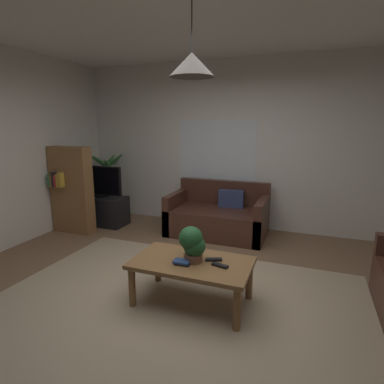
# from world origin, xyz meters

# --- Properties ---
(floor) EXTENTS (5.63, 4.98, 0.02)m
(floor) POSITION_xyz_m (0.00, 0.00, -0.01)
(floor) COLOR brown
(floor) RESTS_ON ground
(rug) EXTENTS (3.66, 2.74, 0.01)m
(rug) POSITION_xyz_m (0.00, -0.20, 0.00)
(rug) COLOR tan
(rug) RESTS_ON ground
(wall_back) EXTENTS (5.75, 0.06, 2.78)m
(wall_back) POSITION_xyz_m (0.00, 2.52, 1.39)
(wall_back) COLOR silver
(wall_back) RESTS_ON ground
(window_pane) EXTENTS (1.34, 0.01, 1.01)m
(window_pane) POSITION_xyz_m (-0.38, 2.49, 1.30)
(window_pane) COLOR white
(couch_under_window) EXTENTS (1.53, 0.88, 0.82)m
(couch_under_window) POSITION_xyz_m (-0.20, 1.99, 0.27)
(couch_under_window) COLOR #47281E
(couch_under_window) RESTS_ON ground
(coffee_table) EXTENTS (1.15, 0.66, 0.44)m
(coffee_table) POSITION_xyz_m (0.13, -0.04, 0.38)
(coffee_table) COLOR olive
(coffee_table) RESTS_ON ground
(book_on_table_0) EXTENTS (0.15, 0.11, 0.02)m
(book_on_table_0) POSITION_xyz_m (0.08, -0.14, 0.45)
(book_on_table_0) COLOR black
(book_on_table_0) RESTS_ON coffee_table
(book_on_table_1) EXTENTS (0.16, 0.11, 0.02)m
(book_on_table_1) POSITION_xyz_m (0.07, -0.14, 0.47)
(book_on_table_1) COLOR #2D4C8C
(book_on_table_1) RESTS_ON coffee_table
(remote_on_table_0) EXTENTS (0.17, 0.11, 0.02)m
(remote_on_table_0) POSITION_xyz_m (0.33, 0.04, 0.45)
(remote_on_table_0) COLOR black
(remote_on_table_0) RESTS_ON coffee_table
(remote_on_table_1) EXTENTS (0.17, 0.09, 0.02)m
(remote_on_table_1) POSITION_xyz_m (0.42, -0.06, 0.45)
(remote_on_table_1) COLOR black
(remote_on_table_1) RESTS_ON coffee_table
(potted_plant_on_table) EXTENTS (0.26, 0.24, 0.35)m
(potted_plant_on_table) POSITION_xyz_m (0.13, -0.04, 0.63)
(potted_plant_on_table) COLOR brown
(potted_plant_on_table) RESTS_ON coffee_table
(tv_stand) EXTENTS (0.90, 0.44, 0.50)m
(tv_stand) POSITION_xyz_m (-2.27, 1.74, 0.25)
(tv_stand) COLOR black
(tv_stand) RESTS_ON ground
(tv) EXTENTS (0.88, 0.16, 0.54)m
(tv) POSITION_xyz_m (-2.27, 1.72, 0.78)
(tv) COLOR black
(tv) RESTS_ON tv_stand
(potted_palm_corner) EXTENTS (0.93, 0.77, 1.30)m
(potted_palm_corner) POSITION_xyz_m (-2.46, 2.22, 0.63)
(potted_palm_corner) COLOR #4C4C51
(potted_palm_corner) RESTS_ON ground
(bookshelf_corner) EXTENTS (0.70, 0.31, 1.40)m
(bookshelf_corner) POSITION_xyz_m (-2.45, 1.25, 0.71)
(bookshelf_corner) COLOR olive
(bookshelf_corner) RESTS_ON ground
(pendant_lamp) EXTENTS (0.39, 0.39, 0.64)m
(pendant_lamp) POSITION_xyz_m (0.13, -0.04, 2.24)
(pendant_lamp) COLOR black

